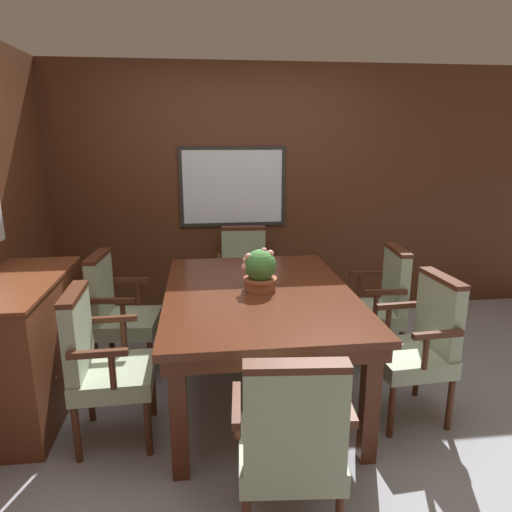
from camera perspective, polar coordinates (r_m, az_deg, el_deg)
ground_plane at (r=3.20m, az=2.08°, el=-19.03°), size 14.00×14.00×0.00m
wall_back at (r=4.55m, az=-1.49°, el=7.81°), size 7.20×0.08×2.45m
dining_table at (r=3.11m, az=0.34°, el=-5.94°), size 1.25×1.73×0.77m
chair_right_near at (r=3.13m, az=19.81°, el=-10.01°), size 0.48×0.52×0.95m
chair_head_near at (r=2.12m, az=4.45°, el=-22.02°), size 0.53×0.49×0.95m
chair_right_far at (r=3.75m, az=15.22°, el=-5.44°), size 0.49×0.53×0.95m
chair_left_near at (r=2.87m, az=-18.85°, el=-12.22°), size 0.47×0.51×0.95m
chair_left_far at (r=3.60m, az=-16.95°, el=-6.42°), size 0.49×0.53×0.95m
chair_head_far at (r=4.33m, az=-1.52°, el=-2.18°), size 0.53×0.48×0.95m
potted_plant at (r=3.06m, az=0.51°, el=-1.77°), size 0.24×0.23×0.29m
sideboard_cabinet at (r=3.36m, az=-26.85°, el=-10.13°), size 0.51×1.13×0.91m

